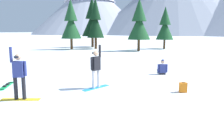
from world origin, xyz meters
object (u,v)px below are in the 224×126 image
Objects in this scene: snowboarder_background at (162,69)px; pine_tree_young at (92,20)px; backpack_orange at (183,88)px; pine_tree_leaning at (139,22)px; snowboarder_foreground at (19,75)px; loose_snowboard_near_right at (6,86)px; pine_tree_tall at (71,22)px; pine_tree_slender at (96,21)px; snowboarder_midground at (96,68)px; pine_tree_twin at (165,26)px.

pine_tree_young reaches higher than snowboarder_background.
backpack_orange is 20.65m from pine_tree_leaning.
snowboarder_foreground reaches higher than loose_snowboard_near_right.
loose_snowboard_near_right is 0.22× the size of pine_tree_tall.
pine_tree_tall is at bearing -94.05° from pine_tree_young.
snowboarder_foreground is at bearing -147.24° from backpack_orange.
pine_tree_leaning is 7.06m from pine_tree_slender.
snowboarder_background is (2.20, 4.77, -0.65)m from snowboarder_midground.
snowboarder_midground is 0.28× the size of pine_tree_tall.
snowboarder_foreground reaches higher than snowboarder_midground.
pine_tree_twin reaches higher than snowboarder_background.
pine_tree_leaning is 0.96× the size of pine_tree_tall.
pine_tree_slender reaches higher than loose_snowboard_near_right.
snowboarder_foreground is at bearing -68.70° from pine_tree_slender.
pine_tree_slender is (-9.00, 23.10, 3.21)m from snowboarder_foreground.
backpack_orange is 0.06× the size of pine_tree_tall.
snowboarder_background is 0.21× the size of pine_tree_young.
backpack_orange is (5.77, 3.71, -0.79)m from snowboarder_foreground.
pine_tree_slender reaches higher than snowboarder_midground.
loose_snowboard_near_right is 0.21× the size of pine_tree_slender.
pine_tree_tall reaches higher than snowboarder_foreground.
pine_tree_slender is (-14.78, 19.39, 3.99)m from backpack_orange.
pine_tree_twin is at bearing 93.01° from snowboarder_midground.
pine_tree_tall is (-0.40, -5.69, -0.57)m from pine_tree_young.
snowboarder_foreground is at bearing -124.58° from snowboarder_midground.
pine_tree_twin reaches higher than snowboarder_midground.
backpack_orange is at bearing -52.68° from pine_tree_slender.
pine_tree_young is at bearing 109.88° from loose_snowboard_near_right.
pine_tree_slender reaches higher than backpack_orange.
snowboarder_foreground is 1.27× the size of loose_snowboard_near_right.
backpack_orange reaches higher than loose_snowboard_near_right.
pine_tree_tall reaches higher than pine_tree_twin.
backpack_orange is at bearing -52.87° from pine_tree_young.
pine_tree_tall is 3.69m from pine_tree_slender.
loose_snowboard_near_right is (-2.32, 1.29, -0.98)m from snowboarder_foreground.
snowboarder_background is 8.98m from loose_snowboard_near_right.
pine_tree_young is 1.09× the size of pine_tree_slender.
pine_tree_tall is at bearing -169.71° from pine_tree_leaning.
pine_tree_slender is (-7.03, 0.60, 0.34)m from pine_tree_leaning.
pine_tree_slender is (-6.68, 21.81, 4.19)m from loose_snowboard_near_right.
pine_tree_slender is at bearing 130.13° from snowboarder_background.
snowboarder_background is 0.28× the size of pine_tree_twin.
pine_tree_young is (-9.08, 25.12, 4.57)m from loose_snowboard_near_right.
snowboarder_midground reaches higher than snowboarder_background.
snowboarder_background is 1.08× the size of loose_snowboard_near_right.
snowboarder_foreground is 0.30× the size of pine_tree_leaning.
pine_tree_leaning is 9.99m from pine_tree_tall.
backpack_orange is 0.06× the size of pine_tree_young.
pine_tree_leaning reaches higher than pine_tree_twin.
snowboarder_midground is 0.29× the size of pine_tree_leaning.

